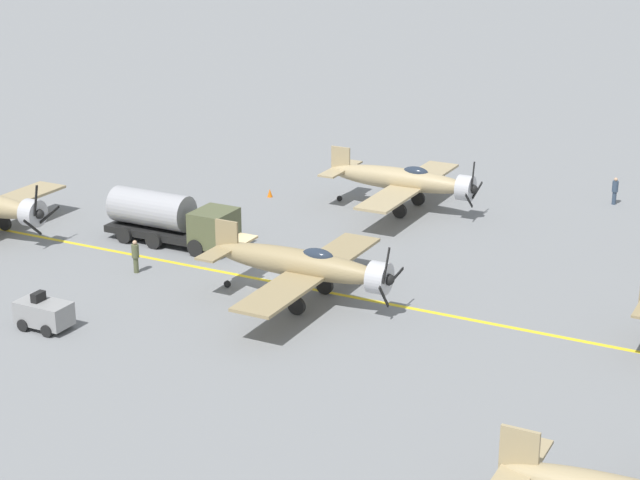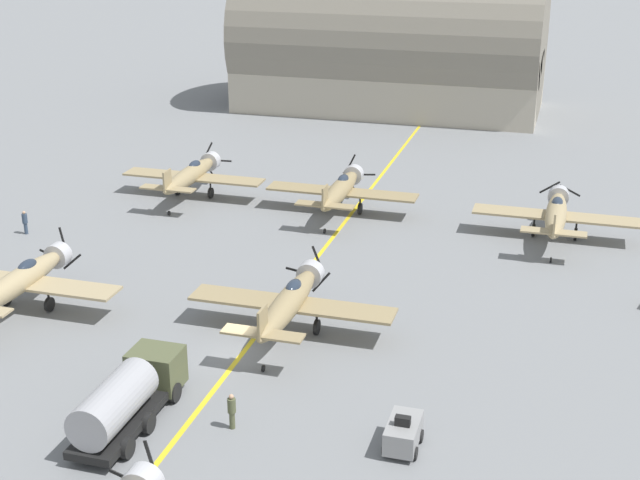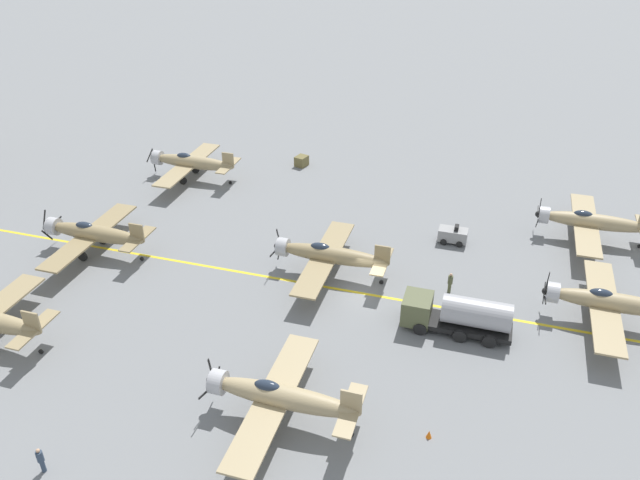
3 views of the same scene
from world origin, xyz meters
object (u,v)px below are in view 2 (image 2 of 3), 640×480
(airplane_far_left, at_px, (191,175))
(tow_tractor, at_px, (403,433))
(airplane_far_center, at_px, (341,189))
(ground_crew_walking, at_px, (25,221))
(airplane_far_right, at_px, (556,214))
(hangar, at_px, (391,48))
(ground_crew_inspecting, at_px, (232,410))
(airplane_mid_left, at_px, (21,280))
(airplane_mid_center, at_px, (290,302))
(fuel_tanker, at_px, (128,396))

(airplane_far_left, height_order, tow_tractor, airplane_far_left)
(airplane_far_center, distance_m, ground_crew_walking, 23.95)
(airplane_far_right, xyz_separation_m, ground_crew_walking, (-37.78, -9.81, -1.03))
(airplane_far_left, bearing_deg, hangar, 83.28)
(tow_tractor, distance_m, ground_crew_inspecting, 8.07)
(ground_crew_inspecting, bearing_deg, tow_tractor, 4.77)
(airplane_far_left, xyz_separation_m, tow_tractor, (23.94, -30.63, -1.22))
(tow_tractor, xyz_separation_m, ground_crew_inspecting, (-8.04, -0.67, 0.21))
(airplane_mid_left, height_order, ground_crew_inspecting, airplane_mid_left)
(airplane_mid_center, xyz_separation_m, ground_crew_walking, (-23.90, 9.92, -1.03))
(airplane_mid_center, height_order, tow_tractor, airplane_mid_center)
(fuel_tanker, xyz_separation_m, tow_tractor, (12.84, 1.67, -0.72))
(airplane_far_center, height_order, ground_crew_inspecting, airplane_far_center)
(fuel_tanker, height_order, tow_tractor, fuel_tanker)
(airplane_far_left, relative_size, airplane_mid_left, 1.00)
(ground_crew_walking, bearing_deg, tow_tractor, -30.82)
(airplane_mid_center, distance_m, airplane_far_left, 26.29)
(airplane_mid_center, bearing_deg, fuel_tanker, -123.01)
(ground_crew_walking, distance_m, hangar, 52.58)
(fuel_tanker, relative_size, ground_crew_inspecting, 4.38)
(airplane_far_right, bearing_deg, hangar, 113.12)
(airplane_far_center, distance_m, airplane_far_right, 16.51)
(tow_tractor, bearing_deg, airplane_far_right, 79.46)
(tow_tractor, height_order, ground_crew_inspecting, ground_crew_inspecting)
(airplane_mid_left, xyz_separation_m, fuel_tanker, (12.00, -9.44, -0.50))
(airplane_mid_center, bearing_deg, tow_tractor, -59.36)
(airplane_mid_left, distance_m, tow_tractor, 26.05)
(ground_crew_walking, xyz_separation_m, hangar, (17.03, 49.38, 6.03))
(fuel_tanker, distance_m, ground_crew_inspecting, 4.93)
(airplane_far_right, relative_size, hangar, 0.35)
(airplane_far_left, xyz_separation_m, hangar, (8.61, 38.06, 5.00))
(hangar, bearing_deg, airplane_far_left, -102.75)
(airplane_far_right, xyz_separation_m, fuel_tanker, (-18.25, -30.78, -0.50))
(airplane_mid_left, bearing_deg, airplane_far_left, 76.97)
(fuel_tanker, distance_m, ground_crew_walking, 28.66)
(airplane_far_right, relative_size, tow_tractor, 4.62)
(airplane_mid_left, bearing_deg, airplane_far_center, 47.68)
(ground_crew_inspecting, bearing_deg, airplane_far_right, 65.68)
(airplane_far_right, bearing_deg, airplane_mid_left, -149.35)
(tow_tractor, distance_m, ground_crew_walking, 37.68)
(ground_crew_inspecting, distance_m, hangar, 69.99)
(ground_crew_inspecting, bearing_deg, ground_crew_walking, 140.60)
(airplane_mid_center, relative_size, tow_tractor, 4.62)
(airplane_far_center, xyz_separation_m, hangar, (-4.27, 38.46, 5.00))
(airplane_mid_center, relative_size, ground_crew_inspecting, 6.57)
(airplane_far_left, distance_m, ground_crew_inspecting, 35.12)
(airplane_far_left, height_order, ground_crew_walking, airplane_far_left)
(hangar, bearing_deg, ground_crew_walking, -109.03)
(airplane_mid_left, xyz_separation_m, hangar, (9.51, 60.91, 5.00))
(fuel_tanker, relative_size, ground_crew_walking, 4.46)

